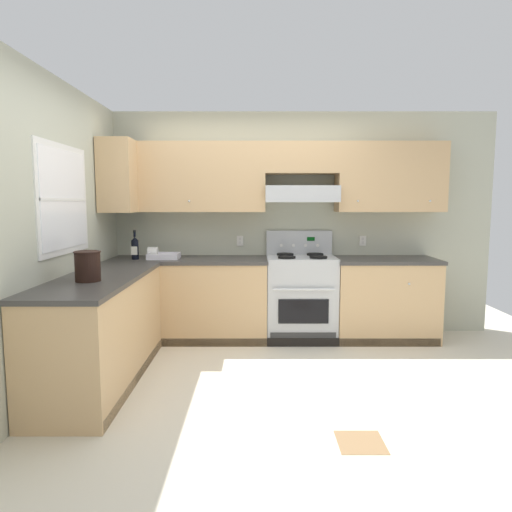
{
  "coord_description": "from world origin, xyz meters",
  "views": [
    {
      "loc": [
        0.07,
        -3.8,
        1.53
      ],
      "look_at": [
        0.05,
        0.7,
        1.0
      ],
      "focal_mm": 32.31,
      "sensor_mm": 36.0,
      "label": 1
    }
  ],
  "objects_px": {
    "bucket": "(90,265)",
    "paper_towel_roll": "(155,252)",
    "bowl": "(166,257)",
    "stove": "(303,297)",
    "wine_bottle": "(137,248)"
  },
  "relations": [
    {
      "from": "bowl",
      "to": "bucket",
      "type": "relative_size",
      "value": 1.4
    },
    {
      "from": "bowl",
      "to": "bucket",
      "type": "height_order",
      "value": "bucket"
    },
    {
      "from": "bucket",
      "to": "paper_towel_roll",
      "type": "distance_m",
      "value": 1.54
    },
    {
      "from": "bucket",
      "to": "paper_towel_roll",
      "type": "xyz_separation_m",
      "value": [
        0.17,
        1.53,
        -0.06
      ]
    },
    {
      "from": "bowl",
      "to": "paper_towel_roll",
      "type": "bearing_deg",
      "value": 151.11
    },
    {
      "from": "wine_bottle",
      "to": "bucket",
      "type": "bearing_deg",
      "value": -90.27
    },
    {
      "from": "stove",
      "to": "paper_towel_roll",
      "type": "bearing_deg",
      "value": 178.54
    },
    {
      "from": "bucket",
      "to": "paper_towel_roll",
      "type": "height_order",
      "value": "bucket"
    },
    {
      "from": "paper_towel_roll",
      "to": "bowl",
      "type": "bearing_deg",
      "value": -28.89
    },
    {
      "from": "paper_towel_roll",
      "to": "stove",
      "type": "bearing_deg",
      "value": -1.46
    },
    {
      "from": "wine_bottle",
      "to": "stove",
      "type": "bearing_deg",
      "value": 3.14
    },
    {
      "from": "stove",
      "to": "wine_bottle",
      "type": "xyz_separation_m",
      "value": [
        -1.81,
        -0.1,
        0.56
      ]
    },
    {
      "from": "wine_bottle",
      "to": "bucket",
      "type": "relative_size",
      "value": 1.33
    },
    {
      "from": "wine_bottle",
      "to": "bucket",
      "type": "xyz_separation_m",
      "value": [
        -0.01,
        -1.39,
        -0.0
      ]
    },
    {
      "from": "wine_bottle",
      "to": "paper_towel_roll",
      "type": "height_order",
      "value": "wine_bottle"
    }
  ]
}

